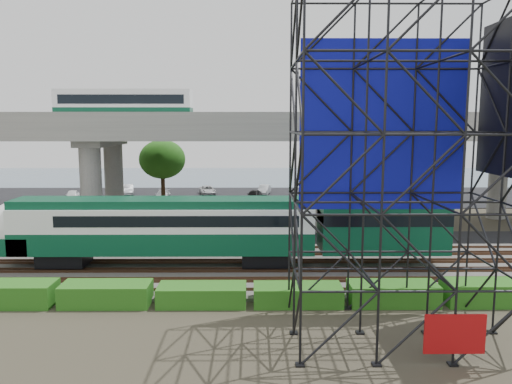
{
  "coord_description": "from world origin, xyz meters",
  "views": [
    {
      "loc": [
        3.63,
        -29.39,
        9.41
      ],
      "look_at": [
        3.9,
        6.0,
        4.53
      ],
      "focal_mm": 35.0,
      "sensor_mm": 36.0,
      "label": 1
    }
  ],
  "objects": [
    {
      "name": "hedge_strip",
      "position": [
        1.01,
        -4.3,
        0.56
      ],
      "size": [
        34.6,
        1.8,
        1.2
      ],
      "color": "#206015",
      "rests_on": "ground"
    },
    {
      "name": "overpass",
      "position": [
        -0.57,
        16.0,
        8.21
      ],
      "size": [
        80.0,
        12.0,
        12.4
      ],
      "color": "#9E9B93",
      "rests_on": "ground"
    },
    {
      "name": "rail_tracks",
      "position": [
        0.0,
        2.0,
        0.28
      ],
      "size": [
        90.0,
        9.52,
        0.16
      ],
      "color": "#472D1E",
      "rests_on": "ballast_bed"
    },
    {
      "name": "harbor_water",
      "position": [
        0.0,
        56.0,
        0.01
      ],
      "size": [
        140.0,
        40.0,
        0.03
      ],
      "primitive_type": "cube",
      "color": "#445C70",
      "rests_on": "ground"
    },
    {
      "name": "parking_lot",
      "position": [
        0.0,
        34.0,
        0.04
      ],
      "size": [
        90.0,
        18.0,
        0.08
      ],
      "primitive_type": "cube",
      "color": "black",
      "rests_on": "ground"
    },
    {
      "name": "scaffold_tower",
      "position": [
        10.0,
        -7.98,
        7.47
      ],
      "size": [
        9.36,
        6.36,
        15.0
      ],
      "color": "black",
      "rests_on": "ground"
    },
    {
      "name": "commuter_train",
      "position": [
        0.11,
        2.0,
        2.88
      ],
      "size": [
        29.3,
        3.06,
        4.3
      ],
      "color": "black",
      "rests_on": "rail_tracks"
    },
    {
      "name": "service_road",
      "position": [
        0.0,
        10.5,
        0.04
      ],
      "size": [
        90.0,
        5.0,
        0.08
      ],
      "primitive_type": "cube",
      "color": "black",
      "rests_on": "ground"
    },
    {
      "name": "trees",
      "position": [
        -4.67,
        16.17,
        5.57
      ],
      "size": [
        40.94,
        16.94,
        7.69
      ],
      "color": "#382314",
      "rests_on": "ground"
    },
    {
      "name": "parked_cars",
      "position": [
        0.49,
        33.63,
        0.68
      ],
      "size": [
        39.77,
        9.31,
        1.3
      ],
      "color": "white",
      "rests_on": "parking_lot"
    },
    {
      "name": "ballast_bed",
      "position": [
        0.0,
        2.0,
        0.1
      ],
      "size": [
        90.0,
        12.0,
        0.2
      ],
      "primitive_type": "cube",
      "color": "slate",
      "rests_on": "ground"
    },
    {
      "name": "ground",
      "position": [
        0.0,
        0.0,
        0.0
      ],
      "size": [
        140.0,
        140.0,
        0.0
      ],
      "primitive_type": "plane",
      "color": "#474233",
      "rests_on": "ground"
    }
  ]
}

